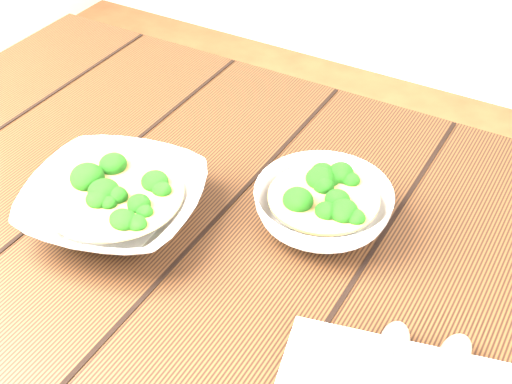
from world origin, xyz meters
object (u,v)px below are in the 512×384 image
(table, at_px, (223,299))
(soup_bowl_front, at_px, (115,202))
(trivet, at_px, (314,200))
(soup_bowl_back, at_px, (323,207))

(table, xyz_separation_m, soup_bowl_front, (-0.13, -0.04, 0.15))
(soup_bowl_front, distance_m, trivet, 0.26)
(soup_bowl_back, height_order, trivet, soup_bowl_back)
(soup_bowl_back, distance_m, trivet, 0.04)
(soup_bowl_front, bearing_deg, trivet, 35.23)
(soup_bowl_front, relative_size, soup_bowl_back, 1.16)
(soup_bowl_front, height_order, soup_bowl_back, soup_bowl_front)
(soup_bowl_back, bearing_deg, table, -141.26)
(trivet, bearing_deg, soup_bowl_back, -46.55)
(soup_bowl_front, xyz_separation_m, trivet, (0.21, 0.15, -0.02))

